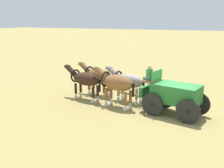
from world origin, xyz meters
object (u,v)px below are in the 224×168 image
at_px(draft_horse_rear_near, 116,83).
at_px(draft_horse_rear_off, 128,81).
at_px(show_wagon, 174,94).
at_px(draft_horse_lead_near, 85,80).
at_px(draft_horse_lead_off, 97,76).

relative_size(draft_horse_rear_near, draft_horse_rear_off, 1.03).
bearing_deg(draft_horse_rear_near, show_wagon, 177.88).
relative_size(draft_horse_rear_near, draft_horse_lead_near, 0.97).
bearing_deg(draft_horse_lead_off, show_wagon, 161.22).
bearing_deg(show_wagon, draft_horse_lead_off, -18.78).
xyz_separation_m(show_wagon, draft_horse_rear_off, (3.26, -1.40, 0.12)).
height_order(draft_horse_rear_off, draft_horse_lead_off, draft_horse_lead_off).
relative_size(show_wagon, draft_horse_rear_off, 1.87).
height_order(draft_horse_rear_off, draft_horse_lead_near, draft_horse_rear_off).
height_order(show_wagon, draft_horse_lead_off, show_wagon).
bearing_deg(draft_horse_lead_near, draft_horse_lead_off, -102.99).
distance_m(show_wagon, draft_horse_rear_off, 3.56).
bearing_deg(draft_horse_rear_near, draft_horse_lead_off, -39.10).
xyz_separation_m(show_wagon, draft_horse_rear_near, (3.53, -0.13, 0.24)).
bearing_deg(show_wagon, draft_horse_rear_off, -23.26).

